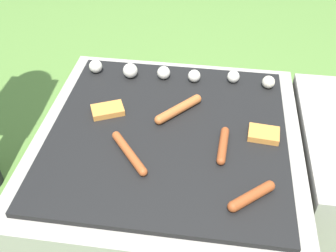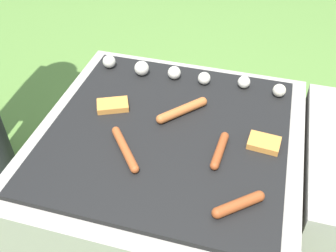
{
  "view_description": "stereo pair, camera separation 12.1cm",
  "coord_description": "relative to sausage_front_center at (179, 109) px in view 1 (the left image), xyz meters",
  "views": [
    {
      "loc": [
        0.13,
        -0.9,
        1.28
      ],
      "look_at": [
        0.0,
        0.0,
        0.47
      ],
      "focal_mm": 42.0,
      "sensor_mm": 36.0,
      "label": 1
    },
    {
      "loc": [
        0.24,
        -0.87,
        1.28
      ],
      "look_at": [
        0.0,
        0.0,
        0.47
      ],
      "focal_mm": 42.0,
      "sensor_mm": 36.0,
      "label": 2
    }
  ],
  "objects": [
    {
      "name": "ground_plane",
      "position": [
        -0.02,
        -0.09,
        -0.47
      ],
      "size": [
        14.0,
        14.0,
        0.0
      ],
      "primitive_type": "plane",
      "color": "#567F38"
    },
    {
      "name": "sausage_back_left",
      "position": [
        0.23,
        -0.33,
        -0.0
      ],
      "size": [
        0.12,
        0.11,
        0.03
      ],
      "color": "#93421E",
      "rests_on": "grill"
    },
    {
      "name": "sausage_front_center",
      "position": [
        0.0,
        0.0,
        0.0
      ],
      "size": [
        0.14,
        0.15,
        0.03
      ],
      "color": "#B7602D",
      "rests_on": "grill"
    },
    {
      "name": "sausage_mid_left",
      "position": [
        -0.12,
        -0.22,
        -0.0
      ],
      "size": [
        0.13,
        0.16,
        0.03
      ],
      "color": "#A34C23",
      "rests_on": "grill"
    },
    {
      "name": "bread_slice_right",
      "position": [
        -0.23,
        -0.03,
        -0.01
      ],
      "size": [
        0.12,
        0.1,
        0.02
      ],
      "color": "#D18438",
      "rests_on": "grill"
    },
    {
      "name": "sausage_back_right",
      "position": [
        0.15,
        -0.15,
        -0.0
      ],
      "size": [
        0.03,
        0.15,
        0.03
      ],
      "color": "#93421E",
      "rests_on": "grill"
    },
    {
      "name": "grill",
      "position": [
        -0.02,
        -0.09,
        -0.24
      ],
      "size": [
        0.83,
        0.83,
        0.45
      ],
      "color": "#9E998E",
      "rests_on": "ground_plane"
    },
    {
      "name": "bread_slice_left",
      "position": [
        0.27,
        -0.08,
        -0.01
      ],
      "size": [
        0.1,
        0.08,
        0.02
      ],
      "color": "#D18438",
      "rests_on": "grill"
    },
    {
      "name": "mushroom_row",
      "position": [
        -0.05,
        0.19,
        0.01
      ],
      "size": [
        0.68,
        0.07,
        0.05
      ],
      "color": "silver",
      "rests_on": "grill"
    }
  ]
}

